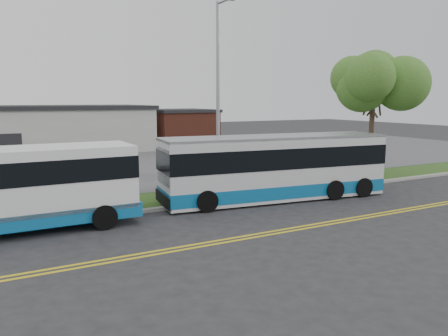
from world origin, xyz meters
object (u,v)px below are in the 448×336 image
shuttle_bus (44,185)px  tree_east (374,78)px  parked_car_a (88,162)px  parked_car_b (8,169)px  transit_bus (275,167)px  pedestrian (129,188)px  streetlight_near (219,92)px

shuttle_bus → tree_east: bearing=6.7°
parked_car_a → tree_east: bearing=-22.8°
parked_car_b → tree_east: bearing=4.9°
transit_bus → pedestrian: bearing=176.1°
streetlight_near → shuttle_bus: size_ratio=1.16×
tree_east → streetlight_near: size_ratio=0.88×
pedestrian → parked_car_a: bearing=-95.2°
streetlight_near → parked_car_a: (-4.63, 10.14, -4.49)m
tree_east → parked_car_b: 23.17m
shuttle_bus → parked_car_b: (-0.87, 11.82, -0.95)m
transit_bus → shuttle_bus: bearing=-173.3°
transit_bus → parked_car_a: (-6.63, 12.26, -0.85)m
transit_bus → parked_car_b: transit_bus is taller
transit_bus → streetlight_near: bearing=140.0°
shuttle_bus → parked_car_b: 11.89m
transit_bus → parked_car_a: transit_bus is taller
streetlight_near → shuttle_bus: bearing=-166.1°
tree_east → streetlight_near: 11.05m
parked_car_b → pedestrian: bearing=-37.2°
pedestrian → tree_east: bearing=-179.7°
tree_east → shuttle_bus: tree_east is taller
tree_east → transit_bus: bearing=-165.1°
tree_east → shuttle_bus: size_ratio=1.02×
shuttle_bus → transit_bus: size_ratio=0.71×
shuttle_bus → transit_bus: (10.58, -0.00, -0.08)m
shuttle_bus → pedestrian: shuttle_bus is taller
tree_east → parked_car_a: (-15.63, 9.86, -5.46)m
streetlight_near → shuttle_bus: streetlight_near is taller
streetlight_near → parked_car_a: size_ratio=2.44×
streetlight_near → transit_bus: (2.01, -2.13, -3.64)m
streetlight_near → parked_car_a: streetlight_near is taller
pedestrian → streetlight_near: bearing=-174.1°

